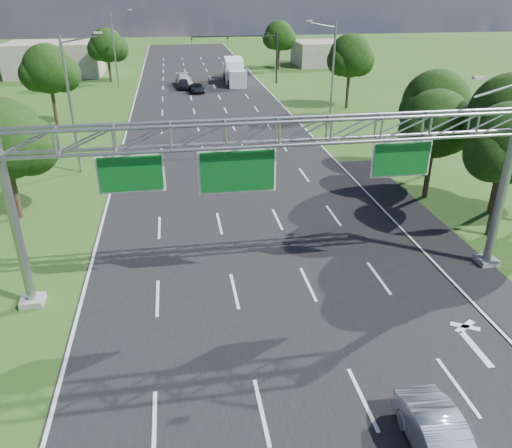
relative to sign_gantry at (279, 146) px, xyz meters
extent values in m
plane|color=#2C5419|center=(-0.33, 18.00, -6.89)|extent=(220.00, 220.00, 0.00)
cube|color=black|center=(-0.33, 18.00, -6.89)|extent=(18.00, 180.00, 0.02)
cube|color=black|center=(9.87, 2.00, -6.89)|extent=(3.00, 30.00, 0.02)
cube|color=gray|center=(11.17, 0.00, -6.74)|extent=(1.00, 1.00, 0.30)
cylinder|color=gray|center=(11.17, 0.00, -2.89)|extent=(0.44, 0.44, 8.00)
cube|color=gray|center=(-11.33, 0.00, -6.74)|extent=(1.00, 1.00, 0.30)
cylinder|color=gray|center=(-11.33, 0.00, -2.89)|extent=(0.40, 0.40, 8.00)
cylinder|color=gray|center=(9.97, 0.00, 2.11)|extent=(2.54, 0.12, 0.79)
cube|color=beige|center=(8.77, 0.00, 2.61)|extent=(0.50, 0.22, 0.12)
cube|color=white|center=(-6.33, -0.02, -0.89)|extent=(2.80, 0.05, 1.70)
cube|color=#0A571C|center=(-6.33, -0.08, -0.89)|extent=(2.62, 0.05, 1.52)
cube|color=white|center=(-1.83, -0.02, -1.04)|extent=(3.40, 0.05, 2.00)
cube|color=#0A571C|center=(-1.83, -0.08, -1.04)|extent=(3.22, 0.05, 1.82)
cube|color=white|center=(5.67, -0.02, -0.89)|extent=(2.80, 0.05, 1.70)
cube|color=#0A571C|center=(5.67, -0.08, -0.89)|extent=(2.62, 0.05, 1.52)
cylinder|color=black|center=(10.67, 53.00, -3.39)|extent=(0.24, 0.24, 7.00)
cylinder|color=black|center=(4.67, 53.00, -0.29)|extent=(12.00, 0.18, 0.18)
imported|color=black|center=(-1.33, 53.00, -0.84)|extent=(0.18, 0.22, 1.10)
imported|color=black|center=(3.67, 53.00, -0.84)|extent=(0.18, 0.22, 1.10)
imported|color=black|center=(8.67, 53.00, -0.84)|extent=(0.18, 0.22, 1.10)
cylinder|color=gray|center=(-11.83, 18.00, -1.89)|extent=(0.20, 0.20, 10.00)
cylinder|color=gray|center=(-10.53, 18.00, 2.81)|extent=(2.78, 0.12, 0.60)
cube|color=beige|center=(-9.23, 18.00, 3.21)|extent=(0.55, 0.22, 0.12)
cylinder|color=gray|center=(-11.83, 53.00, -1.89)|extent=(0.20, 0.20, 10.00)
cylinder|color=gray|center=(-10.53, 53.00, 2.81)|extent=(2.78, 0.12, 0.60)
cube|color=beige|center=(-9.23, 53.00, 3.21)|extent=(0.55, 0.22, 0.12)
cylinder|color=gray|center=(11.17, 28.00, -1.89)|extent=(0.20, 0.20, 10.00)
cylinder|color=gray|center=(9.87, 28.00, 2.81)|extent=(2.78, 0.12, 0.60)
cube|color=beige|center=(8.57, 28.00, 3.21)|extent=(0.55, 0.22, 0.12)
cylinder|color=#2D2116|center=(13.17, 3.00, -5.02)|extent=(0.36, 0.36, 3.74)
sphere|color=black|center=(13.17, 3.00, -1.39)|extent=(4.40, 4.40, 4.40)
sphere|color=black|center=(12.18, 2.70, -1.83)|extent=(3.08, 3.08, 3.08)
cylinder|color=#2D2116|center=(15.17, 6.00, -4.80)|extent=(0.36, 0.36, 4.18)
sphere|color=black|center=(15.17, 6.00, -0.71)|extent=(5.00, 5.00, 5.00)
sphere|color=black|center=(14.04, 5.70, -1.21)|extent=(3.50, 3.50, 3.50)
cylinder|color=#2D2116|center=(12.17, 9.00, -5.24)|extent=(0.36, 0.36, 3.30)
sphere|color=black|center=(12.17, 9.00, -1.83)|extent=(4.40, 4.40, 4.40)
sphere|color=black|center=(13.27, 9.40, -2.38)|extent=(3.30, 3.30, 3.30)
sphere|color=black|center=(11.18, 8.70, -2.27)|extent=(3.08, 3.08, 3.08)
cylinder|color=#2D2116|center=(14.17, 13.00, -5.13)|extent=(0.36, 0.36, 3.52)
sphere|color=black|center=(14.17, 13.00, -1.45)|extent=(4.80, 4.80, 4.80)
sphere|color=black|center=(15.37, 13.40, -2.05)|extent=(3.60, 3.60, 3.60)
sphere|color=black|center=(13.09, 12.70, -1.93)|extent=(3.36, 3.36, 3.36)
cylinder|color=#2D2116|center=(-14.33, 10.00, -5.35)|extent=(0.36, 0.36, 3.08)
sphere|color=black|center=(-14.33, 10.00, -1.89)|extent=(4.80, 4.80, 4.80)
sphere|color=black|center=(-13.13, 10.40, -2.49)|extent=(3.60, 3.60, 3.60)
cylinder|color=#2D2116|center=(-16.33, 33.00, -5.02)|extent=(0.36, 0.36, 3.74)
sphere|color=black|center=(-16.33, 33.00, -1.23)|extent=(4.80, 4.80, 4.80)
sphere|color=black|center=(-15.13, 33.40, -1.83)|extent=(3.60, 3.60, 3.60)
sphere|color=black|center=(-17.41, 32.70, -1.71)|extent=(3.36, 3.36, 3.36)
cylinder|color=#2D2116|center=(-13.33, 58.00, -5.24)|extent=(0.36, 0.36, 3.30)
sphere|color=black|center=(-13.33, 58.00, -1.67)|extent=(4.80, 4.80, 4.80)
sphere|color=black|center=(-12.13, 58.40, -2.27)|extent=(3.60, 3.60, 3.60)
sphere|color=black|center=(-14.41, 57.70, -2.15)|extent=(3.36, 3.36, 3.36)
cylinder|color=#2D2116|center=(15.67, 36.00, -4.91)|extent=(0.36, 0.36, 3.96)
sphere|color=black|center=(15.67, 36.00, -1.01)|extent=(4.80, 4.80, 4.80)
sphere|color=black|center=(16.87, 36.40, -1.61)|extent=(3.60, 3.60, 3.60)
sphere|color=black|center=(14.59, 35.70, -1.49)|extent=(3.36, 3.36, 3.36)
cylinder|color=#2D2116|center=(13.67, 66.00, -5.13)|extent=(0.36, 0.36, 3.52)
sphere|color=black|center=(13.67, 66.00, -1.45)|extent=(4.80, 4.80, 4.80)
sphere|color=black|center=(14.87, 66.40, -2.05)|extent=(3.60, 3.60, 3.60)
sphere|color=black|center=(12.59, 65.70, -1.93)|extent=(3.36, 3.36, 3.36)
cube|color=gray|center=(-22.33, 66.00, -4.39)|extent=(14.00, 10.00, 5.00)
cube|color=gray|center=(23.67, 70.00, -4.89)|extent=(12.00, 9.00, 4.00)
imported|color=silver|center=(2.89, -10.68, -6.20)|extent=(1.59, 4.23, 1.38)
imported|color=silver|center=(-2.71, 53.53, -6.14)|extent=(2.43, 5.32, 1.51)
imported|color=black|center=(-1.13, 48.17, -6.33)|extent=(1.98, 4.10, 1.12)
imported|color=black|center=(-2.83, 50.93, -6.23)|extent=(1.56, 3.87, 1.32)
cube|color=white|center=(4.71, 55.15, -5.14)|extent=(2.97, 6.51, 3.18)
cube|color=silver|center=(4.71, 50.70, -5.73)|extent=(2.59, 2.49, 2.33)
cylinder|color=black|center=(3.54, 50.91, -6.36)|extent=(0.37, 1.06, 1.06)
cylinder|color=black|center=(5.87, 50.91, -6.36)|extent=(0.37, 1.06, 1.06)
cylinder|color=black|center=(3.54, 57.26, -6.36)|extent=(0.37, 1.06, 1.06)
cylinder|color=black|center=(5.87, 57.26, -6.36)|extent=(0.37, 1.06, 1.06)
camera|label=1|loc=(-4.34, -20.32, 6.26)|focal=35.00mm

